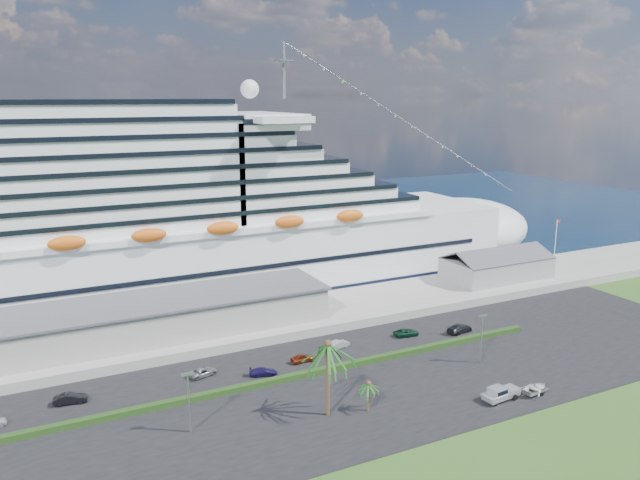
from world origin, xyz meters
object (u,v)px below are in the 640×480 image
pickup_truck (501,393)px  cruise_ship (146,224)px  parked_car_3 (263,372)px  boat_trailer (536,388)px

pickup_truck → cruise_ship: bearing=117.8°
cruise_ship → parked_car_3: 48.10m
boat_trailer → parked_car_3: bearing=144.6°
parked_car_3 → boat_trailer: boat_trailer is taller
cruise_ship → boat_trailer: (41.44, -68.28, -15.57)m
pickup_truck → boat_trailer: bearing=-9.2°
boat_trailer → pickup_truck: bearing=170.8°
parked_car_3 → pickup_truck: 35.58m
pickup_truck → boat_trailer: pickup_truck is taller
parked_car_3 → pickup_truck: pickup_truck is taller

